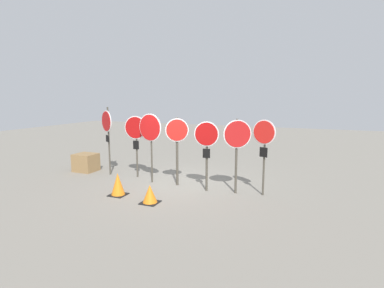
{
  "coord_description": "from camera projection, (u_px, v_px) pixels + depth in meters",
  "views": [
    {
      "loc": [
        3.87,
        -8.48,
        2.8
      ],
      "look_at": [
        0.43,
        0.0,
        1.35
      ],
      "focal_mm": 28.0,
      "sensor_mm": 36.0,
      "label": 1
    }
  ],
  "objects": [
    {
      "name": "traffic_cone_0",
      "position": [
        150.0,
        194.0,
        7.95
      ],
      "size": [
        0.47,
        0.47,
        0.5
      ],
      "color": "black",
      "rests_on": "ground"
    },
    {
      "name": "stop_sign_1",
      "position": [
        136.0,
        133.0,
        10.29
      ],
      "size": [
        0.79,
        0.16,
        2.15
      ],
      "rotation": [
        0.0,
        0.0,
        0.13
      ],
      "color": "#474238",
      "rests_on": "ground"
    },
    {
      "name": "stop_sign_5",
      "position": [
        237.0,
        140.0,
        8.51
      ],
      "size": [
        0.72,
        0.42,
        2.19
      ],
      "rotation": [
        0.0,
        0.0,
        0.51
      ],
      "color": "#474238",
      "rests_on": "ground"
    },
    {
      "name": "stop_sign_3",
      "position": [
        177.0,
        138.0,
        9.34
      ],
      "size": [
        0.66,
        0.35,
        2.17
      ],
      "rotation": [
        0.0,
        0.0,
        0.47
      ],
      "color": "#474238",
      "rests_on": "ground"
    },
    {
      "name": "stop_sign_2",
      "position": [
        150.0,
        131.0,
        9.61
      ],
      "size": [
        0.88,
        0.2,
        2.27
      ],
      "rotation": [
        0.0,
        0.0,
        -0.19
      ],
      "color": "#474238",
      "rests_on": "ground"
    },
    {
      "name": "stop_sign_6",
      "position": [
        264.0,
        140.0,
        8.34
      ],
      "size": [
        0.66,
        0.26,
        2.18
      ],
      "rotation": [
        0.0,
        0.0,
        -0.34
      ],
      "color": "#474238",
      "rests_on": "ground"
    },
    {
      "name": "stop_sign_0",
      "position": [
        107.0,
        127.0,
        10.6
      ],
      "size": [
        0.67,
        0.39,
        2.45
      ],
      "rotation": [
        0.0,
        0.0,
        -0.51
      ],
      "color": "#474238",
      "rests_on": "ground"
    },
    {
      "name": "stop_sign_4",
      "position": [
        207.0,
        142.0,
        8.75
      ],
      "size": [
        0.73,
        0.17,
        2.1
      ],
      "rotation": [
        0.0,
        0.0,
        0.14
      ],
      "color": "#474238",
      "rests_on": "ground"
    },
    {
      "name": "ground_plane",
      "position": [
        180.0,
        185.0,
        9.64
      ],
      "size": [
        40.0,
        40.0,
        0.0
      ],
      "primitive_type": "plane",
      "color": "gray"
    },
    {
      "name": "traffic_cone_1",
      "position": [
        118.0,
        184.0,
        8.57
      ],
      "size": [
        0.47,
        0.47,
        0.65
      ],
      "color": "black",
      "rests_on": "ground"
    },
    {
      "name": "storage_crate",
      "position": [
        86.0,
        162.0,
        11.36
      ],
      "size": [
        0.79,
        0.7,
        0.67
      ],
      "color": "olive",
      "rests_on": "ground"
    }
  ]
}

